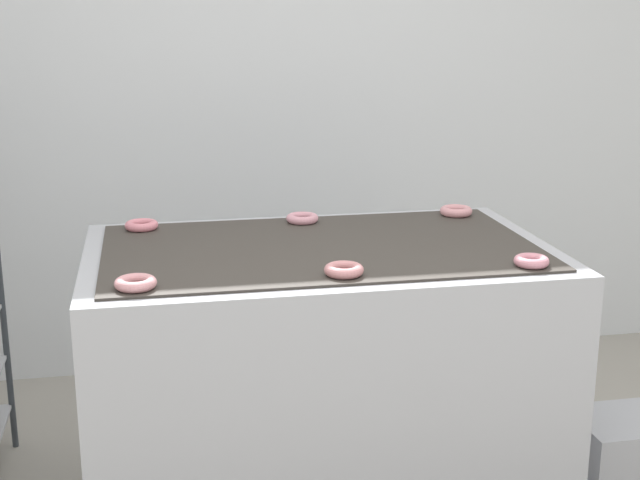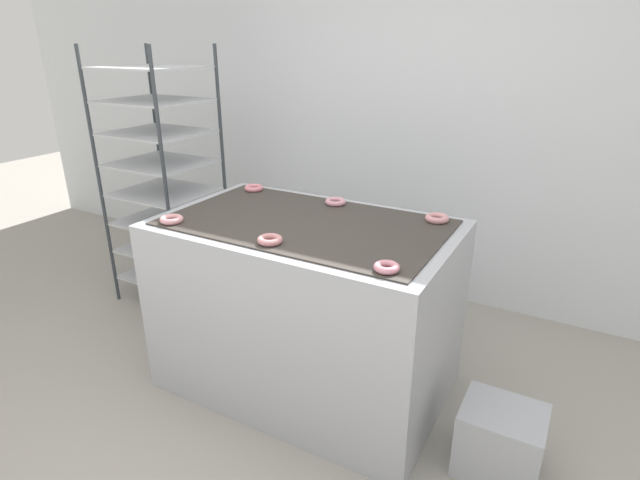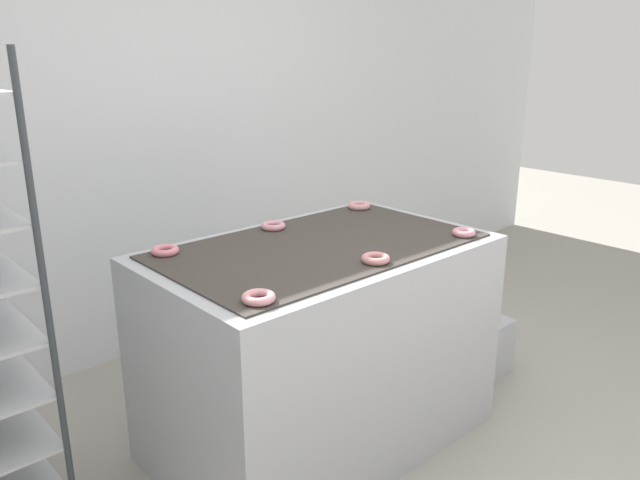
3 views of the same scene
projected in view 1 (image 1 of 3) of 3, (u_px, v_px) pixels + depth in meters
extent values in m
cube|color=silver|center=(261.00, 74.00, 4.08)|extent=(8.00, 0.05, 2.80)
cube|color=#A8AAB2|center=(320.00, 386.00, 2.97)|extent=(1.49, 0.92, 0.96)
cube|color=#38332D|center=(320.00, 247.00, 2.85)|extent=(1.37, 0.81, 0.01)
cube|color=#262628|center=(485.00, 373.00, 2.60)|extent=(0.12, 0.07, 0.10)
cube|color=#A8AAB2|center=(624.00, 460.00, 3.13)|extent=(0.35, 0.30, 0.32)
torus|color=pink|center=(136.00, 283.00, 2.42)|extent=(0.12, 0.12, 0.03)
torus|color=#D08587|center=(344.00, 270.00, 2.54)|extent=(0.11, 0.11, 0.03)
torus|color=pink|center=(531.00, 261.00, 2.63)|extent=(0.10, 0.10, 0.03)
torus|color=pink|center=(142.00, 225.00, 3.05)|extent=(0.11, 0.11, 0.03)
torus|color=pink|center=(302.00, 218.00, 3.15)|extent=(0.11, 0.11, 0.03)
torus|color=pink|center=(456.00, 211.00, 3.26)|extent=(0.12, 0.12, 0.03)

